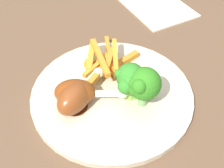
{
  "coord_description": "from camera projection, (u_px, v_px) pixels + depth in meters",
  "views": [
    {
      "loc": [
        0.1,
        0.35,
        1.12
      ],
      "look_at": [
        -0.01,
        0.03,
        0.76
      ],
      "focal_mm": 45.58,
      "sensor_mm": 36.0,
      "label": 1
    }
  ],
  "objects": [
    {
      "name": "broccoli_floret_front",
      "position": [
        135.0,
        80.0,
        0.47
      ],
      "size": [
        0.04,
        0.04,
        0.06
      ],
      "color": "#7DAB47",
      "rests_on": "dinner_plate"
    },
    {
      "name": "broccoli_floret_middle",
      "position": [
        142.0,
        84.0,
        0.45
      ],
      "size": [
        0.06,
        0.06,
        0.08
      ],
      "color": "#74A95F",
      "rests_on": "dinner_plate"
    },
    {
      "name": "dinner_plate",
      "position": [
        112.0,
        94.0,
        0.51
      ],
      "size": [
        0.29,
        0.29,
        0.01
      ],
      "primitive_type": "cylinder",
      "color": "beige",
      "rests_on": "dining_table"
    },
    {
      "name": "dining_table",
      "position": [
        102.0,
        124.0,
        0.61
      ],
      "size": [
        1.04,
        0.79,
        0.73
      ],
      "color": "brown",
      "rests_on": "ground_plane"
    },
    {
      "name": "napkin",
      "position": [
        158.0,
        7.0,
        0.73
      ],
      "size": [
        0.16,
        0.19,
        0.0
      ],
      "primitive_type": "cube",
      "rotation": [
        0.0,
        0.0,
        1.73
      ],
      "color": "beige",
      "rests_on": "dining_table"
    },
    {
      "name": "chicken_drumstick_near",
      "position": [
        76.0,
        96.0,
        0.47
      ],
      "size": [
        0.11,
        0.1,
        0.05
      ],
      "color": "#56220E",
      "rests_on": "dinner_plate"
    },
    {
      "name": "chicken_drumstick_far",
      "position": [
        78.0,
        93.0,
        0.48
      ],
      "size": [
        0.13,
        0.07,
        0.05
      ],
      "color": "#55210B",
      "rests_on": "dinner_plate"
    },
    {
      "name": "broccoli_floret_back",
      "position": [
        130.0,
        79.0,
        0.47
      ],
      "size": [
        0.05,
        0.05,
        0.07
      ],
      "color": "#8CBD4E",
      "rests_on": "dinner_plate"
    },
    {
      "name": "carrot_fries_pile",
      "position": [
        109.0,
        63.0,
        0.54
      ],
      "size": [
        0.13,
        0.16,
        0.04
      ],
      "color": "orange",
      "rests_on": "dinner_plate"
    }
  ]
}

